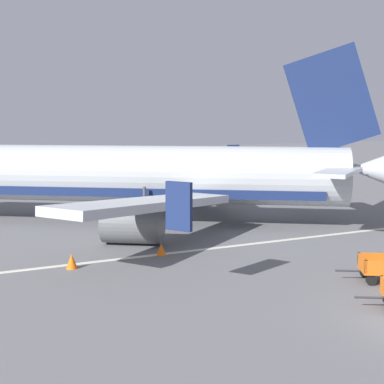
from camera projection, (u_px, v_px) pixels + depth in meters
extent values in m
cube|color=silver|center=(235.00, 246.00, 30.54)|extent=(120.00, 0.36, 0.01)
cylinder|color=#B2B7BC|center=(115.00, 174.00, 37.53)|extent=(26.83, 20.03, 3.70)
cube|color=navy|center=(115.00, 189.00, 37.66)|extent=(24.25, 18.18, 0.56)
cube|color=#B2B7BC|center=(149.00, 204.00, 28.84)|extent=(12.27, 9.35, 1.35)
cube|color=navy|center=(179.00, 206.00, 21.97)|extent=(0.77, 1.03, 1.90)
cylinder|color=slate|center=(133.00, 224.00, 30.72)|extent=(3.83, 3.54, 2.10)
cube|color=#B2B7BC|center=(194.00, 173.00, 45.24)|extent=(5.34, 13.25, 1.35)
cube|color=navy|center=(233.00, 155.00, 51.12)|extent=(1.12, 0.43, 1.90)
cylinder|color=slate|center=(176.00, 192.00, 44.05)|extent=(3.83, 3.54, 2.10)
cube|color=navy|center=(332.00, 100.00, 34.98)|extent=(5.13, 3.68, 6.88)
cube|color=#B2B7BC|center=(339.00, 172.00, 32.35)|extent=(5.22, 4.60, 0.24)
cube|color=#B2B7BC|center=(328.00, 163.00, 38.63)|extent=(3.20, 5.50, 0.24)
cylinder|color=#4C4C51|center=(145.00, 203.00, 35.23)|extent=(0.20, 0.20, 2.04)
cylinder|color=black|center=(145.00, 219.00, 35.36)|extent=(1.16, 0.99, 1.10)
cylinder|color=#4C4C51|center=(159.00, 194.00, 39.54)|extent=(0.20, 0.20, 2.04)
cylinder|color=black|center=(159.00, 208.00, 39.68)|extent=(1.16, 0.99, 1.10)
cylinder|color=#2D2D33|center=(369.00, 298.00, 20.40)|extent=(0.90, 0.58, 0.08)
cube|color=orange|center=(362.00, 263.00, 23.87)|extent=(0.80, 1.26, 0.55)
cylinder|color=#2D2D33|center=(347.00, 271.00, 23.96)|extent=(0.90, 0.58, 0.08)
cylinder|color=black|center=(371.00, 280.00, 23.37)|extent=(0.46, 0.36, 0.44)
cylinder|color=black|center=(365.00, 273.00, 24.48)|extent=(0.46, 0.36, 0.44)
cone|color=orange|center=(161.00, 249.00, 28.45)|extent=(0.46, 0.46, 0.61)
cone|color=orange|center=(72.00, 261.00, 25.93)|extent=(0.53, 0.53, 0.69)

